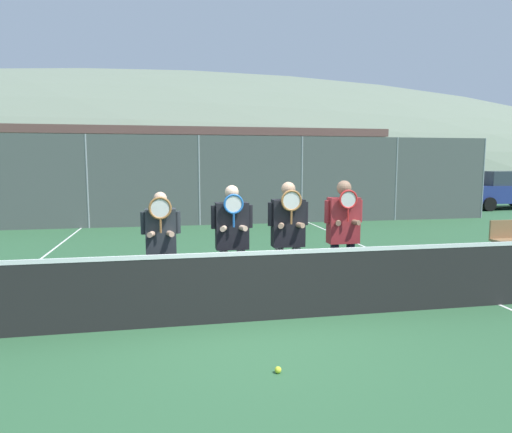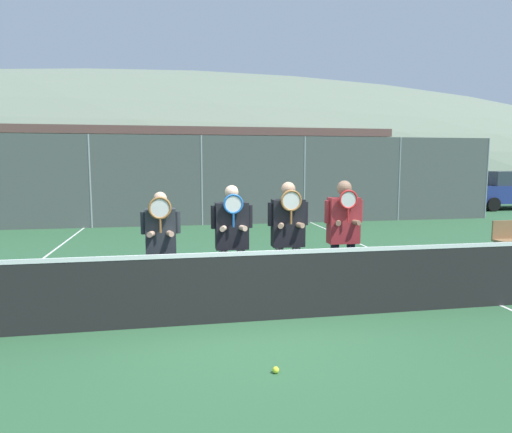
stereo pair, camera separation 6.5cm
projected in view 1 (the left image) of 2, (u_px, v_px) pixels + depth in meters
The scene contains 17 objects.
ground_plane at pixel (248, 322), 6.07m from camera, with size 120.00×120.00×0.00m, color #2D5B38.
hill_distant at pixel (177, 180), 52.92m from camera, with size 112.36×62.42×21.85m.
clubhouse_building at pixel (192, 167), 22.87m from camera, with size 18.38×5.50×3.67m.
fence_back at pixel (199, 181), 15.15m from camera, with size 21.33×0.06×2.99m.
tennis_net at pixel (248, 286), 6.01m from camera, with size 10.20×0.09×1.05m.
court_line_left_sideline at pixel (15, 279), 8.28m from camera, with size 0.05×16.00×0.01m, color white.
court_line_right_sideline at pixel (399, 262), 9.70m from camera, with size 0.05×16.00×0.01m, color white.
player_leftmost at pixel (161, 242), 6.44m from camera, with size 0.55×0.34×1.70m.
player_center_left at pixel (232, 236), 6.60m from camera, with size 0.61×0.34×1.78m.
player_center_right at pixel (288, 232), 6.69m from camera, with size 0.61×0.34×1.83m.
player_rightmost at pixel (343, 229), 6.94m from camera, with size 0.60×0.34×1.84m.
car_far_left at pixel (47, 194), 16.90m from camera, with size 4.37×2.09×1.84m.
car_left_of_center at pixel (181, 194), 17.91m from camera, with size 4.41×1.93×1.66m.
car_center at pixel (300, 191), 18.76m from camera, with size 4.21×2.02×1.79m.
car_right_of_center at pixel (405, 190), 19.85m from camera, with size 4.36×2.04×1.77m.
car_far_right at pixel (503, 189), 20.69m from camera, with size 4.18×1.94×1.71m.
tennis_ball_on_court at pixel (278, 370), 4.58m from camera, with size 0.07×0.07×0.07m.
Camera 1 is at (-1.01, -5.77, 2.11)m, focal length 32.00 mm.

